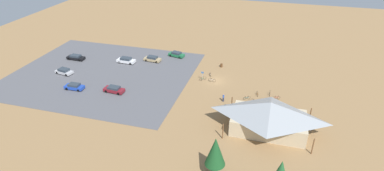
% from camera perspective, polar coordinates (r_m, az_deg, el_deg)
% --- Properties ---
extents(ground, '(160.00, 160.00, 0.00)m').
position_cam_1_polar(ground, '(73.38, 4.24, 0.84)').
color(ground, '#937047').
rests_on(ground, ground).
extents(parking_lot_asphalt, '(42.47, 35.89, 0.05)m').
position_cam_1_polar(parking_lot_asphalt, '(79.72, -15.84, 2.15)').
color(parking_lot_asphalt, '#56565B').
rests_on(parking_lot_asphalt, ground).
extents(bike_pavilion, '(14.86, 9.54, 5.75)m').
position_cam_1_polar(bike_pavilion, '(56.94, 13.79, -5.23)').
color(bike_pavilion, '#C6B28E').
rests_on(bike_pavilion, ground).
extents(trash_bin, '(0.60, 0.60, 0.90)m').
position_cam_1_polar(trash_bin, '(80.11, 5.33, 3.64)').
color(trash_bin, brown).
rests_on(trash_bin, ground).
extents(lot_sign, '(0.56, 0.08, 2.20)m').
position_cam_1_polar(lot_sign, '(73.03, 1.89, 2.00)').
color(lot_sign, '#99999E').
rests_on(lot_sign, ground).
extents(pine_mideast, '(3.03, 3.03, 6.61)m').
position_cam_1_polar(pine_mideast, '(46.07, 4.24, -11.78)').
color(pine_mideast, brown).
rests_on(pine_mideast, ground).
extents(bicycle_green_by_bin, '(1.39, 1.27, 0.88)m').
position_cam_1_polar(bicycle_green_by_bin, '(73.35, 1.96, 1.24)').
color(bicycle_green_by_bin, black).
rests_on(bicycle_green_by_bin, ground).
extents(bicycle_silver_near_sign, '(1.77, 0.48, 0.87)m').
position_cam_1_polar(bicycle_silver_near_sign, '(72.75, 3.65, 0.95)').
color(bicycle_silver_near_sign, black).
rests_on(bicycle_silver_near_sign, ground).
extents(bicycle_orange_yard_center, '(0.55, 1.63, 0.84)m').
position_cam_1_polar(bicycle_orange_yard_center, '(68.62, 11.71, -1.48)').
color(bicycle_orange_yard_center, black).
rests_on(bicycle_orange_yard_center, ground).
extents(bicycle_teal_lone_east, '(1.47, 0.90, 0.78)m').
position_cam_1_polar(bicycle_teal_lone_east, '(66.74, 9.87, -2.22)').
color(bicycle_teal_lone_east, black).
rests_on(bicycle_teal_lone_east, ground).
extents(bicycle_purple_edge_north, '(1.58, 0.85, 0.85)m').
position_cam_1_polar(bicycle_purple_edge_north, '(65.82, 11.22, -2.80)').
color(bicycle_purple_edge_north, black).
rests_on(bicycle_purple_edge_north, ground).
extents(bicycle_white_trailside, '(0.76, 1.66, 0.83)m').
position_cam_1_polar(bicycle_white_trailside, '(75.34, 3.30, 1.97)').
color(bicycle_white_trailside, black).
rests_on(bicycle_white_trailside, ground).
extents(bicycle_red_lone_west, '(1.61, 0.68, 0.84)m').
position_cam_1_polar(bicycle_red_lone_west, '(68.13, 14.95, -2.14)').
color(bicycle_red_lone_west, black).
rests_on(bicycle_red_lone_west, ground).
extents(bicycle_blue_yard_front, '(1.35, 1.23, 0.88)m').
position_cam_1_polar(bicycle_blue_yard_front, '(66.00, 14.68, -3.14)').
color(bicycle_blue_yard_front, black).
rests_on(bicycle_blue_yard_front, ground).
extents(bicycle_black_front_row, '(0.48, 1.69, 0.85)m').
position_cam_1_polar(bicycle_black_front_row, '(69.35, 13.86, -1.39)').
color(bicycle_black_front_row, black).
rests_on(bicycle_black_front_row, ground).
extents(car_black_front_row, '(4.75, 1.99, 1.28)m').
position_cam_1_polar(car_black_front_row, '(89.33, -20.25, 4.81)').
color(car_black_front_row, black).
rests_on(car_black_front_row, parking_lot_asphalt).
extents(car_maroon_near_entry, '(4.64, 2.12, 1.36)m').
position_cam_1_polar(car_maroon_near_entry, '(70.19, -13.91, -0.69)').
color(car_maroon_near_entry, maroon).
rests_on(car_maroon_near_entry, parking_lot_asphalt).
extents(car_silver_second_row, '(4.54, 2.55, 1.35)m').
position_cam_1_polar(car_silver_second_row, '(82.13, -22.11, 2.40)').
color(car_silver_second_row, '#BCBCC1').
rests_on(car_silver_second_row, parking_lot_asphalt).
extents(car_white_mid_lot, '(4.82, 1.96, 1.50)m').
position_cam_1_polar(car_white_mid_lot, '(83.62, -11.82, 4.49)').
color(car_white_mid_lot, white).
rests_on(car_white_mid_lot, parking_lot_asphalt).
extents(car_green_end_stall, '(4.55, 2.64, 1.38)m').
position_cam_1_polar(car_green_end_stall, '(85.69, -2.82, 5.65)').
color(car_green_end_stall, '#1E6B3D').
rests_on(car_green_end_stall, parking_lot_asphalt).
extents(car_blue_back_corner, '(4.27, 1.87, 1.33)m').
position_cam_1_polar(car_blue_back_corner, '(73.98, -20.49, -0.17)').
color(car_blue_back_corner, '#1E42B2').
rests_on(car_blue_back_corner, parking_lot_asphalt).
extents(car_tan_by_curb, '(4.60, 2.20, 1.37)m').
position_cam_1_polar(car_tan_by_curb, '(83.49, -7.15, 4.81)').
color(car_tan_by_curb, tan).
rests_on(car_tan_by_curb, parking_lot_asphalt).
extents(visitor_near_lot, '(0.37, 0.36, 1.78)m').
position_cam_1_polar(visitor_near_lot, '(65.10, 5.69, -2.16)').
color(visitor_near_lot, '#2D3347').
rests_on(visitor_near_lot, ground).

